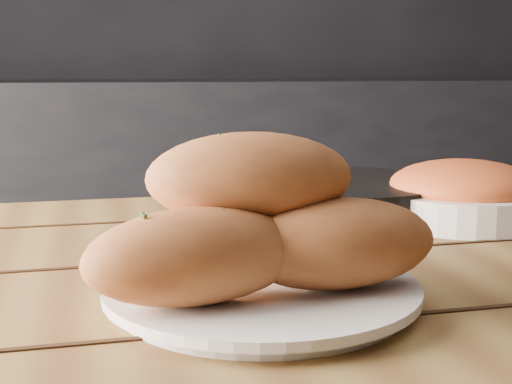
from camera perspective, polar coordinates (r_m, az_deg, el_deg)
name	(u,v)px	position (r m, az deg, el deg)	size (l,w,h in m)	color
counter	(274,204)	(2.63, 1.43, -0.94)	(2.80, 0.60, 0.90)	black
table	(333,384)	(0.69, 6.20, -15.03)	(1.37, 0.95, 0.75)	brown
plate	(262,293)	(0.59, 0.47, -8.06)	(0.26, 0.26, 0.02)	white
bread_rolls	(256,225)	(0.57, -0.01, -2.68)	(0.29, 0.23, 0.12)	#AB612F
skillet	(343,196)	(0.96, 6.95, -0.30)	(0.41, 0.27, 0.05)	black
bowl	(464,195)	(0.94, 16.31, -0.20)	(0.22, 0.22, 0.08)	white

